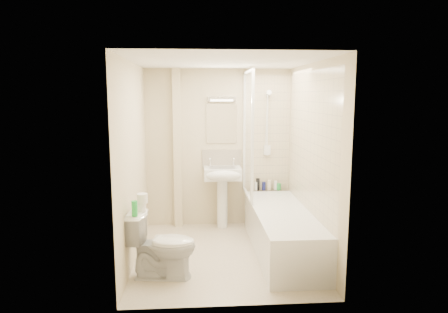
{
  "coord_description": "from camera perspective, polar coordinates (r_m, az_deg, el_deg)",
  "views": [
    {
      "loc": [
        -0.34,
        -4.81,
        2.01
      ],
      "look_at": [
        0.01,
        0.2,
        1.23
      ],
      "focal_mm": 32.0,
      "sensor_mm": 36.0,
      "label": 1
    }
  ],
  "objects": [
    {
      "name": "toilet",
      "position": [
        4.56,
        -8.77,
        -12.35
      ],
      "size": [
        0.58,
        0.82,
        0.74
      ],
      "primitive_type": "imported",
      "rotation": [
        0.0,
        0.0,
        1.46
      ],
      "color": "white",
      "rests_on": "ground"
    },
    {
      "name": "toilet_roll_upper",
      "position": [
        4.47,
        -11.61,
        -5.86
      ],
      "size": [
        0.12,
        0.12,
        0.1
      ],
      "primitive_type": "cylinder",
      "color": "white",
      "rests_on": "toilet_roll_lower"
    },
    {
      "name": "bottle_blue",
      "position": [
        6.21,
        5.71,
        -4.23
      ],
      "size": [
        0.06,
        0.06,
        0.13
      ],
      "primitive_type": "cylinder",
      "color": "navy",
      "rests_on": "bathtub"
    },
    {
      "name": "bottle_green",
      "position": [
        6.26,
        7.8,
        -4.29
      ],
      "size": [
        0.07,
        0.07,
        0.1
      ],
      "primitive_type": "cylinder",
      "color": "green",
      "rests_on": "bathtub"
    },
    {
      "name": "bottle_white_b",
      "position": [
        6.25,
        7.38,
        -4.13
      ],
      "size": [
        0.05,
        0.05,
        0.14
      ],
      "primitive_type": "cylinder",
      "color": "white",
      "rests_on": "bathtub"
    },
    {
      "name": "shower_screen",
      "position": [
        5.68,
        3.46,
        3.12
      ],
      "size": [
        0.04,
        0.92,
        1.8
      ],
      "color": "white",
      "rests_on": "bathtub"
    },
    {
      "name": "splashback",
      "position": [
        6.14,
        -0.35,
        -0.4
      ],
      "size": [
        0.6,
        0.02,
        0.3
      ],
      "primitive_type": "cube",
      "color": "beige",
      "rests_on": "wall_back"
    },
    {
      "name": "shower_fixture",
      "position": [
        6.12,
        6.23,
        4.38
      ],
      "size": [
        0.1,
        0.16,
        0.99
      ],
      "color": "white",
      "rests_on": "wall_back"
    },
    {
      "name": "pedestal_sink",
      "position": [
        5.97,
        -0.21,
        -3.42
      ],
      "size": [
        0.55,
        0.5,
        1.06
      ],
      "color": "white",
      "rests_on": "ground"
    },
    {
      "name": "tile_back",
      "position": [
        6.17,
        6.16,
        3.3
      ],
      "size": [
        0.7,
        0.01,
        1.75
      ],
      "primitive_type": "cube",
      "color": "beige",
      "rests_on": "wall_back"
    },
    {
      "name": "floor",
      "position": [
        5.22,
        -0.01,
        -13.85
      ],
      "size": [
        2.5,
        2.5,
        0.0
      ],
      "primitive_type": "plane",
      "color": "beige",
      "rests_on": "ground"
    },
    {
      "name": "pipe_boxing",
      "position": [
        6.06,
        -6.66,
        1.05
      ],
      "size": [
        0.12,
        0.12,
        2.4
      ],
      "primitive_type": "cube",
      "color": "beige",
      "rests_on": "ground"
    },
    {
      "name": "ceiling",
      "position": [
        4.84,
        -0.01,
        13.43
      ],
      "size": [
        2.2,
        2.5,
        0.02
      ],
      "primitive_type": "cube",
      "color": "white",
      "rests_on": "wall_back"
    },
    {
      "name": "bottle_cream",
      "position": [
        6.23,
        6.46,
        -4.09
      ],
      "size": [
        0.06,
        0.06,
        0.16
      ],
      "primitive_type": "cylinder",
      "color": "beige",
      "rests_on": "bathtub"
    },
    {
      "name": "toilet_roll_lower",
      "position": [
        4.52,
        -11.89,
        -7.04
      ],
      "size": [
        0.12,
        0.12,
        0.1
      ],
      "primitive_type": "cylinder",
      "color": "white",
      "rests_on": "toilet"
    },
    {
      "name": "wall_back",
      "position": [
        6.12,
        -0.83,
        1.18
      ],
      "size": [
        2.2,
        0.02,
        2.4
      ],
      "primitive_type": "cube",
      "color": "beige",
      "rests_on": "ground"
    },
    {
      "name": "green_bottle",
      "position": [
        4.34,
        -12.66,
        -7.26
      ],
      "size": [
        0.06,
        0.06,
        0.16
      ],
      "primitive_type": "cylinder",
      "color": "green",
      "rests_on": "toilet"
    },
    {
      "name": "bathtub",
      "position": [
        5.26,
        8.27,
        -10.39
      ],
      "size": [
        0.7,
        2.1,
        0.55
      ],
      "color": "white",
      "rests_on": "ground"
    },
    {
      "name": "tile_right",
      "position": [
        5.09,
        12.28,
        2.0
      ],
      "size": [
        0.01,
        2.1,
        1.75
      ],
      "primitive_type": "cube",
      "color": "beige",
      "rests_on": "wall_right"
    },
    {
      "name": "bottle_black_b",
      "position": [
        6.19,
        4.86,
        -3.98
      ],
      "size": [
        0.05,
        0.05,
        0.19
      ],
      "primitive_type": "cylinder",
      "color": "black",
      "rests_on": "bathtub"
    },
    {
      "name": "mirror",
      "position": [
        6.07,
        -0.35,
        4.73
      ],
      "size": [
        0.46,
        0.01,
        0.6
      ],
      "primitive_type": "cube",
      "color": "white",
      "rests_on": "wall_back"
    },
    {
      "name": "bottle_white_a",
      "position": [
        6.2,
        4.61,
        -4.24
      ],
      "size": [
        0.05,
        0.05,
        0.13
      ],
      "primitive_type": "cylinder",
      "color": "silver",
      "rests_on": "bathtub"
    },
    {
      "name": "strip_light",
      "position": [
        6.04,
        -0.34,
        8.22
      ],
      "size": [
        0.42,
        0.07,
        0.07
      ],
      "primitive_type": "cube",
      "color": "silver",
      "rests_on": "wall_back"
    },
    {
      "name": "wall_right",
      "position": [
        5.08,
        12.46,
        -0.58
      ],
      "size": [
        0.02,
        2.5,
        2.4
      ],
      "primitive_type": "cube",
      "color": "beige",
      "rests_on": "ground"
    },
    {
      "name": "wall_left",
      "position": [
        4.93,
        -12.86,
        -0.87
      ],
      "size": [
        0.02,
        2.5,
        2.4
      ],
      "primitive_type": "cube",
      "color": "beige",
      "rests_on": "ground"
    }
  ]
}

